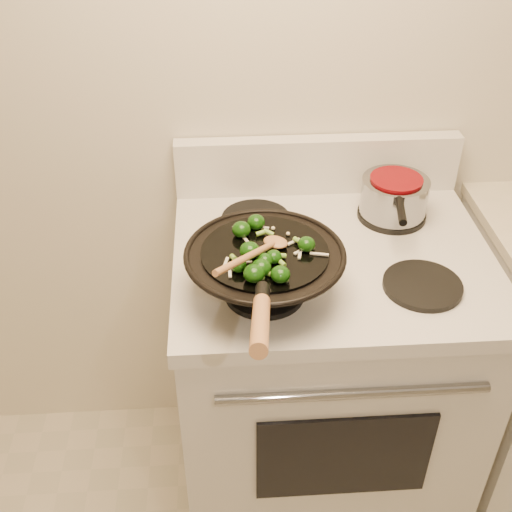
{
  "coord_description": "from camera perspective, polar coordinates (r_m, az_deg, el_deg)",
  "views": [
    {
      "loc": [
        -0.51,
        -0.09,
        1.84
      ],
      "look_at": [
        -0.43,
        1.04,
        1.01
      ],
      "focal_mm": 45.0,
      "sensor_mm": 36.0,
      "label": 1
    }
  ],
  "objects": [
    {
      "name": "saucepan",
      "position": [
        1.71,
        12.19,
        5.24
      ],
      "size": [
        0.17,
        0.28,
        0.1
      ],
      "color": "gray",
      "rests_on": "stove"
    },
    {
      "name": "stirfry",
      "position": [
        1.34,
        0.54,
        0.25
      ],
      "size": [
        0.23,
        0.23,
        0.04
      ],
      "color": "#0F3608",
      "rests_on": "wok"
    },
    {
      "name": "wooden_spoon",
      "position": [
        1.32,
        0.34,
        0.5
      ],
      "size": [
        0.17,
        0.22,
        0.08
      ],
      "color": "#A36C40",
      "rests_on": "wok"
    },
    {
      "name": "stove",
      "position": [
        1.88,
        5.86,
        -10.75
      ],
      "size": [
        0.78,
        0.67,
        1.08
      ],
      "color": "silver",
      "rests_on": "ground"
    },
    {
      "name": "wok",
      "position": [
        1.39,
        0.78,
        -1.23
      ],
      "size": [
        0.35,
        0.58,
        0.22
      ],
      "color": "black",
      "rests_on": "stove"
    }
  ]
}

